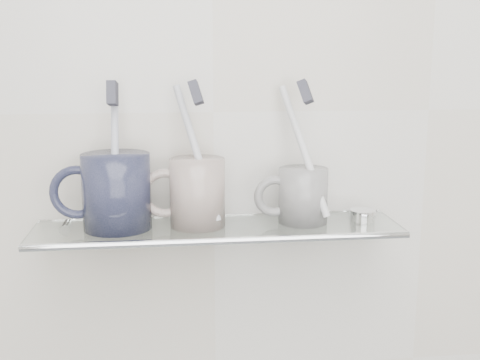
{
  "coord_description": "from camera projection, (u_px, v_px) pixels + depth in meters",
  "views": [
    {
      "loc": [
        -0.06,
        0.25,
        1.33
      ],
      "look_at": [
        0.03,
        1.04,
        1.16
      ],
      "focal_mm": 45.0,
      "sensor_mm": 36.0,
      "label": 1
    }
  ],
  "objects": [
    {
      "name": "mug_center_handle",
      "position": [
        165.0,
        193.0,
        0.81
      ],
      "size": [
        0.07,
        0.01,
        0.07
      ],
      "primitive_type": "torus",
      "rotation": [
        1.57,
        0.0,
        0.0
      ],
      "color": "silver",
      "rests_on": "mug_center"
    },
    {
      "name": "bristles_center",
      "position": [
        196.0,
        93.0,
        0.79
      ],
      "size": [
        0.02,
        0.03,
        0.04
      ],
      "primitive_type": "cube",
      "rotation": [
        -0.24,
        -0.3,
        -0.09
      ],
      "color": "#33333E",
      "rests_on": "toothbrush_center"
    },
    {
      "name": "bracket_left",
      "position": [
        67.0,
        232.0,
        0.85
      ],
      "size": [
        0.02,
        0.03,
        0.02
      ],
      "primitive_type": "cylinder",
      "rotation": [
        1.57,
        0.0,
        0.0
      ],
      "color": "silver",
      "rests_on": "wall_back"
    },
    {
      "name": "toothbrush_right",
      "position": [
        304.0,
        151.0,
        0.82
      ],
      "size": [
        0.06,
        0.08,
        0.18
      ],
      "primitive_type": "cylinder",
      "rotation": [
        -0.25,
        -0.38,
        -0.3
      ],
      "color": "white",
      "rests_on": "mug_right"
    },
    {
      "name": "mug_right",
      "position": [
        303.0,
        195.0,
        0.83
      ],
      "size": [
        0.07,
        0.07,
        0.08
      ],
      "primitive_type": "cylinder",
      "rotation": [
        0.0,
        0.0,
        0.01
      ],
      "color": "silver",
      "rests_on": "shelf_glass"
    },
    {
      "name": "mug_right_handle",
      "position": [
        275.0,
        196.0,
        0.83
      ],
      "size": [
        0.06,
        0.01,
        0.06
      ],
      "primitive_type": "torus",
      "rotation": [
        1.57,
        0.0,
        0.0
      ],
      "color": "silver",
      "rests_on": "mug_right"
    },
    {
      "name": "bristles_left",
      "position": [
        112.0,
        93.0,
        0.78
      ],
      "size": [
        0.01,
        0.03,
        0.03
      ],
      "primitive_type": "cube",
      "rotation": [
        -0.23,
        -0.01,
        -0.1
      ],
      "color": "#33333E",
      "rests_on": "toothbrush_left"
    },
    {
      "name": "chrome_cap",
      "position": [
        363.0,
        215.0,
        0.85
      ],
      "size": [
        0.04,
        0.04,
        0.02
      ],
      "primitive_type": "cylinder",
      "color": "silver",
      "rests_on": "shelf_glass"
    },
    {
      "name": "mug_left_handle",
      "position": [
        77.0,
        192.0,
        0.8
      ],
      "size": [
        0.07,
        0.01,
        0.07
      ],
      "primitive_type": "torus",
      "rotation": [
        1.57,
        0.0,
        0.0
      ],
      "color": "black",
      "rests_on": "mug_left"
    },
    {
      "name": "mug_left",
      "position": [
        117.0,
        191.0,
        0.8
      ],
      "size": [
        0.11,
        0.11,
        0.1
      ],
      "primitive_type": "cylinder",
      "rotation": [
        0.0,
        0.0,
        0.27
      ],
      "color": "black",
      "rests_on": "shelf_glass"
    },
    {
      "name": "toothbrush_left",
      "position": [
        115.0,
        154.0,
        0.79
      ],
      "size": [
        0.01,
        0.05,
        0.19
      ],
      "primitive_type": "cylinder",
      "rotation": [
        -0.23,
        -0.01,
        -0.1
      ],
      "color": "#ABB0C6",
      "rests_on": "mug_left"
    },
    {
      "name": "shelf_glass",
      "position": [
        218.0,
        229.0,
        0.82
      ],
      "size": [
        0.5,
        0.12,
        0.01
      ],
      "primitive_type": "cube",
      "color": "silver",
      "rests_on": "wall_back"
    },
    {
      "name": "toothbrush_center",
      "position": [
        197.0,
        153.0,
        0.8
      ],
      "size": [
        0.06,
        0.06,
        0.18
      ],
      "primitive_type": "cylinder",
      "rotation": [
        -0.24,
        -0.3,
        -0.09
      ],
      "color": "#B8BAC6",
      "rests_on": "mug_center"
    },
    {
      "name": "bracket_right",
      "position": [
        355.0,
        222.0,
        0.9
      ],
      "size": [
        0.02,
        0.03,
        0.02
      ],
      "primitive_type": "cylinder",
      "rotation": [
        1.57,
        0.0,
        0.0
      ],
      "color": "silver",
      "rests_on": "wall_back"
    },
    {
      "name": "bristles_right",
      "position": [
        305.0,
        92.0,
        0.81
      ],
      "size": [
        0.03,
        0.03,
        0.04
      ],
      "primitive_type": "cube",
      "rotation": [
        -0.25,
        -0.38,
        -0.3
      ],
      "color": "#33333E",
      "rests_on": "toothbrush_right"
    },
    {
      "name": "mug_center",
      "position": [
        197.0,
        192.0,
        0.82
      ],
      "size": [
        0.08,
        0.08,
        0.09
      ],
      "primitive_type": "cylinder",
      "rotation": [
        0.0,
        0.0,
        -0.07
      ],
      "color": "silver",
      "rests_on": "shelf_glass"
    },
    {
      "name": "shelf_rail",
      "position": [
        221.0,
        241.0,
        0.77
      ],
      "size": [
        0.5,
        0.01,
        0.01
      ],
      "primitive_type": "cylinder",
      "rotation": [
        0.0,
        1.57,
        0.0
      ],
      "color": "silver",
      "rests_on": "shelf_glass"
    },
    {
      "name": "wall_back",
      "position": [
        213.0,
        112.0,
        0.85
      ],
      "size": [
        2.5,
        0.0,
        2.5
      ],
      "primitive_type": "plane",
      "rotation": [
        1.57,
        0.0,
        0.0
      ],
      "color": "beige",
      "rests_on": "ground"
    }
  ]
}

